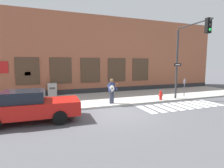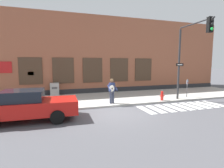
% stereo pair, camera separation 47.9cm
% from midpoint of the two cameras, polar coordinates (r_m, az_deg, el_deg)
% --- Properties ---
extents(ground_plane, '(160.00, 160.00, 0.00)m').
position_cam_midpoint_polar(ground_plane, '(10.17, 0.48, -9.31)').
color(ground_plane, '#4C4C51').
extents(sidewalk, '(28.00, 5.21, 0.12)m').
position_cam_midpoint_polar(sidewalk, '(13.72, -5.36, -4.86)').
color(sidewalk, '#ADAAA3').
rests_on(sidewalk, ground).
extents(building_backdrop, '(28.00, 4.06, 7.13)m').
position_cam_midpoint_polar(building_backdrop, '(17.94, -9.43, 9.03)').
color(building_backdrop, '#99563D').
rests_on(building_backdrop, ground).
extents(crosswalk, '(5.78, 1.90, 0.01)m').
position_cam_midpoint_polar(crosswalk, '(12.48, 20.69, -6.70)').
color(crosswalk, silver).
rests_on(crosswalk, ground).
extents(red_car, '(4.67, 2.11, 1.53)m').
position_cam_midpoint_polar(red_car, '(9.41, -26.86, -6.51)').
color(red_car, red).
rests_on(red_car, ground).
extents(busker, '(0.74, 0.57, 1.67)m').
position_cam_midpoint_polar(busker, '(11.70, -1.26, -1.84)').
color(busker, '#33384C').
rests_on(busker, sidewalk).
extents(traffic_light, '(0.71, 3.21, 5.35)m').
position_cam_midpoint_polar(traffic_light, '(13.24, 22.63, 10.60)').
color(traffic_light, '#2D2D30').
rests_on(traffic_light, sidewalk).
extents(parking_meter, '(0.13, 0.11, 1.44)m').
position_cam_midpoint_polar(parking_meter, '(15.31, 21.77, -0.30)').
color(parking_meter, '#47474C').
rests_on(parking_meter, sidewalk).
extents(utility_box, '(0.71, 0.72, 1.08)m').
position_cam_midpoint_polar(utility_box, '(15.28, -19.79, -1.76)').
color(utility_box, '#ADADA8').
rests_on(utility_box, sidewalk).
extents(fire_hydrant, '(0.38, 0.20, 0.70)m').
position_cam_midpoint_polar(fire_hydrant, '(13.37, 14.63, -3.59)').
color(fire_hydrant, red).
rests_on(fire_hydrant, sidewalk).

